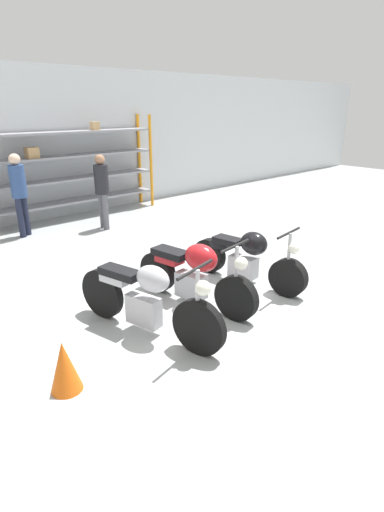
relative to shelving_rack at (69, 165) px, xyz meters
name	(u,v)px	position (x,y,z in m)	size (l,w,h in m)	color
ground_plane	(211,310)	(-0.90, -5.89, -1.32)	(30.00, 30.00, 0.00)	#B2B7B7
back_wall	(23,146)	(-0.90, 0.37, 0.48)	(30.00, 0.08, 3.60)	silver
shelving_rack	(69,165)	(0.00, 0.00, 0.00)	(4.48, 0.63, 2.47)	orange
motorcycle_silver	(146,298)	(-1.92, -5.77, -0.84)	(0.80, 2.18, 1.05)	black
motorcycle_red	(194,274)	(-0.94, -5.58, -0.85)	(0.65, 2.04, 1.05)	black
motorcycle_black	(247,258)	(0.17, -5.60, -0.90)	(0.66, 2.06, 0.99)	black
person_browsing	(19,188)	(-1.52, -0.72, -0.27)	(0.44, 0.44, 1.77)	#1E2338
person_near_rack	(102,186)	(0.07, -1.39, -0.33)	(0.35, 0.35, 1.69)	#595960
traffic_cone	(64,366)	(-3.15, -6.10, -1.05)	(0.32, 0.32, 0.55)	orange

